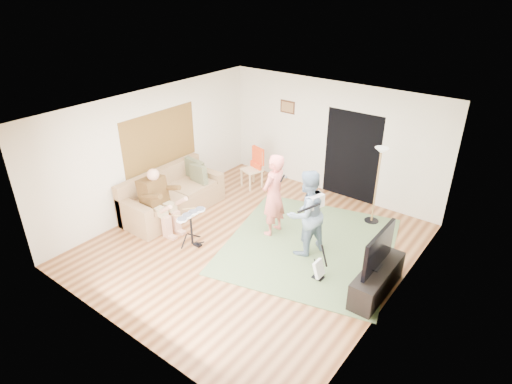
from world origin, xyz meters
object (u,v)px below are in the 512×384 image
sofa (171,198)px  torchiere_lamp (378,172)px  dining_chair (253,173)px  television (379,249)px  guitar_spare (319,269)px  tv_cabinet (377,280)px  drum_kit (191,230)px  guitarist (306,213)px  singer (274,195)px

sofa → torchiere_lamp: size_ratio=1.38×
dining_chair → television: (4.07, -1.95, 0.49)m
torchiere_lamp → sofa: bearing=-148.7°
guitar_spare → tv_cabinet: guitar_spare is taller
drum_kit → guitar_spare: bearing=12.3°
sofa → dining_chair: dining_chair is taller
guitar_spare → guitarist: bearing=139.0°
torchiere_lamp → television: torchiere_lamp is taller
torchiere_lamp → television: 2.37m
singer → television: bearing=78.8°
sofa → torchiere_lamp: torchiere_lamp is taller
guitarist → dining_chair: 3.07m
drum_kit → television: bearing=13.4°
television → drum_kit: bearing=-166.6°
singer → dining_chair: size_ratio=1.72×
guitarist → torchiere_lamp: size_ratio=1.00×
drum_kit → guitar_spare: (2.56, 0.56, -0.10)m
sofa → television: television is taller
singer → guitar_spare: singer is taller
dining_chair → sofa: bearing=-90.9°
drum_kit → dining_chair: dining_chair is taller
guitarist → television: 1.56m
television → sofa: bearing=-177.9°
television → guitar_spare: bearing=-163.7°
guitarist → television: bearing=99.8°
tv_cabinet → sofa: bearing=-178.0°
singer → television: singer is taller
guitarist → tv_cabinet: guitarist is taller
singer → guitarist: size_ratio=1.02×
singer → dining_chair: bearing=-131.4°
sofa → drum_kit: size_ratio=3.32×
sofa → drum_kit: bearing=-26.5°
guitar_spare → singer: bearing=153.9°
torchiere_lamp → tv_cabinet: size_ratio=1.22×
drum_kit → television: (3.45, 0.82, 0.54)m
guitarist → torchiere_lamp: 1.96m
guitar_spare → torchiere_lamp: size_ratio=0.42×
tv_cabinet → television: bearing=180.0°
guitar_spare → tv_cabinet: (0.94, 0.26, 0.04)m
drum_kit → singer: singer is taller
drum_kit → tv_cabinet: 3.60m
singer → torchiere_lamp: size_ratio=1.02×
singer → dining_chair: 2.28m
sofa → singer: 2.50m
singer → guitar_spare: size_ratio=2.41×
guitar_spare → television: 1.13m
torchiere_lamp → tv_cabinet: 2.54m
sofa → television: (4.75, 0.17, 0.53)m
torchiere_lamp → drum_kit: bearing=-130.1°
dining_chair → torchiere_lamp: bearing=20.2°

